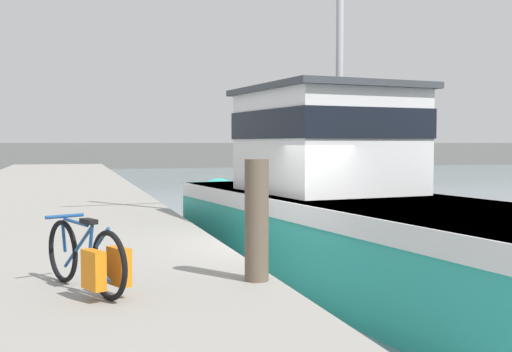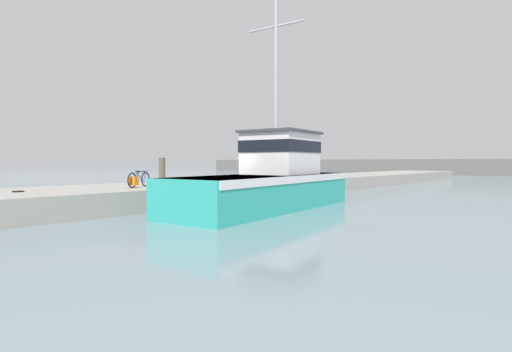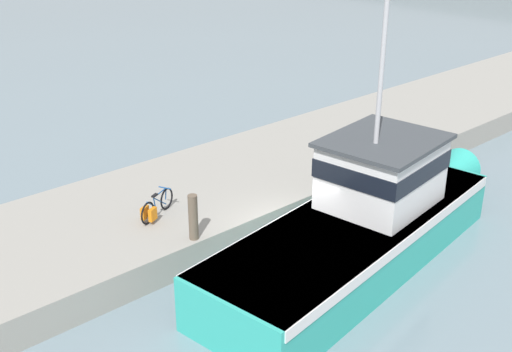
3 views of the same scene
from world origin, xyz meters
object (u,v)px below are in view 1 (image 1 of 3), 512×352
object	(u,v)px
boat_green_anchored	(291,167)
mooring_post	(257,220)
bicycle_touring	(91,260)
fishing_boat_main	(346,208)
water_bottle_by_bike	(94,260)

from	to	relation	value
boat_green_anchored	mooring_post	distance (m)	37.75
bicycle_touring	mooring_post	distance (m)	1.86
mooring_post	bicycle_touring	bearing A→B (deg)	-176.32
fishing_boat_main	boat_green_anchored	world-z (taller)	fishing_boat_main
bicycle_touring	fishing_boat_main	bearing A→B (deg)	17.15
fishing_boat_main	water_bottle_by_bike	xyz separation A→B (m)	(-4.70, -2.92, -0.23)
boat_green_anchored	bicycle_touring	world-z (taller)	boat_green_anchored
fishing_boat_main	bicycle_touring	xyz separation A→B (m)	(-4.77, -4.21, 0.01)
fishing_boat_main	water_bottle_by_bike	size ratio (longest dim) A/B	52.58
mooring_post	water_bottle_by_bike	bearing A→B (deg)	146.20
boat_green_anchored	mooring_post	bearing A→B (deg)	-3.41
bicycle_touring	water_bottle_by_bike	distance (m)	1.31
water_bottle_by_bike	mooring_post	bearing A→B (deg)	-33.80
boat_green_anchored	bicycle_touring	bearing A→B (deg)	-5.91
bicycle_touring	water_bottle_by_bike	world-z (taller)	bicycle_touring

